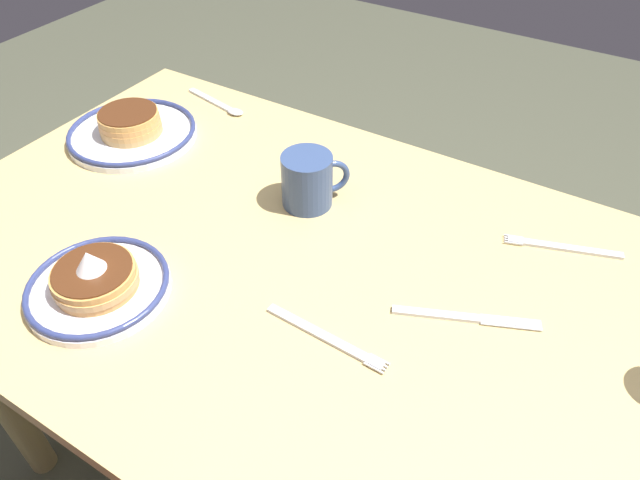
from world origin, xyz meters
The scene contains 9 objects.
ground_plane centered at (0.00, 0.00, 0.00)m, with size 6.00×6.00×0.00m, color #464838.
dining_table centered at (0.00, 0.00, 0.65)m, with size 1.46×0.85×0.75m.
plate_near_main centered at (0.55, -0.14, 0.78)m, with size 0.27×0.27×0.06m.
plate_center_pancakes centered at (0.27, 0.22, 0.78)m, with size 0.23×0.23×0.09m.
coffee_mug centered at (0.11, -0.15, 0.81)m, with size 0.11×0.11×0.10m.
fork_near centered at (-0.09, 0.12, 0.76)m, with size 0.21×0.03×0.01m.
fork_far centered at (-0.33, -0.26, 0.76)m, with size 0.19×0.08×0.01m.
butter_knife centered at (-0.25, -0.03, 0.76)m, with size 0.21×0.10×0.01m.
tea_spoon centered at (0.47, -0.34, 0.76)m, with size 0.18×0.05×0.01m.
Camera 1 is at (-0.36, 0.58, 1.44)m, focal length 32.52 mm.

